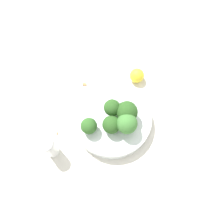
# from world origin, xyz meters

# --- Properties ---
(ground_plane) EXTENTS (3.00, 3.00, 0.00)m
(ground_plane) POSITION_xyz_m (0.00, 0.00, 0.00)
(ground_plane) COLOR silver
(bowl) EXTENTS (0.21, 0.21, 0.04)m
(bowl) POSITION_xyz_m (0.00, 0.00, 0.02)
(bowl) COLOR silver
(bowl) RESTS_ON ground_plane
(broccoli_floret_0) EXTENTS (0.04, 0.04, 0.06)m
(broccoli_floret_0) POSITION_xyz_m (0.00, -0.01, 0.07)
(broccoli_floret_0) COLOR #84AD66
(broccoli_floret_0) RESTS_ON bowl
(broccoli_floret_1) EXTENTS (0.05, 0.05, 0.05)m
(broccoli_floret_1) POSITION_xyz_m (0.00, 0.03, 0.06)
(broccoli_floret_1) COLOR #84AD66
(broccoli_floret_1) RESTS_ON bowl
(broccoli_floret_2) EXTENTS (0.04, 0.04, 0.05)m
(broccoli_floret_2) POSITION_xyz_m (0.05, 0.04, 0.06)
(broccoli_floret_2) COLOR #84AD66
(broccoli_floret_2) RESTS_ON bowl
(broccoli_floret_3) EXTENTS (0.05, 0.05, 0.06)m
(broccoli_floret_3) POSITION_xyz_m (-0.04, 0.03, 0.07)
(broccoli_floret_3) COLOR #7A9E5B
(broccoli_floret_3) RESTS_ON bowl
(broccoli_floret_4) EXTENTS (0.05, 0.05, 0.06)m
(broccoli_floret_4) POSITION_xyz_m (-0.04, -0.00, 0.07)
(broccoli_floret_4) COLOR #8EB770
(broccoli_floret_4) RESTS_ON bowl
(pepper_shaker) EXTENTS (0.03, 0.03, 0.08)m
(pepper_shaker) POSITION_xyz_m (0.15, 0.09, 0.04)
(pepper_shaker) COLOR silver
(pepper_shaker) RESTS_ON ground_plane
(lemon_wedge) EXTENTS (0.04, 0.04, 0.04)m
(lemon_wedge) POSITION_xyz_m (-0.07, -0.14, 0.02)
(lemon_wedge) COLOR yellow
(lemon_wedge) RESTS_ON ground_plane
(almond_crumb_0) EXTENTS (0.00, 0.01, 0.01)m
(almond_crumb_0) POSITION_xyz_m (0.15, 0.04, 0.00)
(almond_crumb_0) COLOR #AD7F4C
(almond_crumb_0) RESTS_ON ground_plane
(almond_crumb_1) EXTENTS (0.01, 0.01, 0.01)m
(almond_crumb_1) POSITION_xyz_m (0.09, -0.11, 0.00)
(almond_crumb_1) COLOR olive
(almond_crumb_1) RESTS_ON ground_plane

